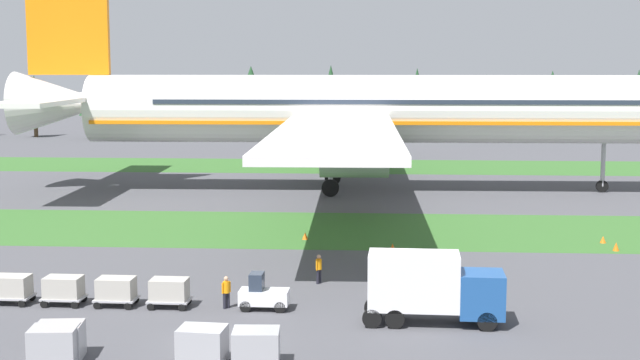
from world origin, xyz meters
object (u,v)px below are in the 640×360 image
at_px(cargo_dolly_fourth, 11,287).
at_px(ground_crew_loader, 226,291).
at_px(taxiway_marker_1, 305,236).
at_px(taxiway_marker_2, 616,247).
at_px(cargo_dolly_lead, 169,290).
at_px(catering_truck, 432,286).
at_px(uld_container_1, 54,346).
at_px(taxiway_marker_0, 393,247).
at_px(airliner, 354,109).
at_px(cargo_dolly_second, 116,289).
at_px(uld_container_0, 60,341).
at_px(uld_container_2, 202,346).
at_px(uld_container_3, 256,348).
at_px(taxiway_marker_3, 603,240).
at_px(ground_crew_marshaller, 319,268).
at_px(baggage_tug, 263,294).
at_px(cargo_dolly_third, 64,288).

height_order(cargo_dolly_fourth, ground_crew_loader, ground_crew_loader).
height_order(taxiway_marker_1, taxiway_marker_2, taxiway_marker_2).
height_order(cargo_dolly_lead, catering_truck, catering_truck).
height_order(uld_container_1, taxiway_marker_0, uld_container_1).
height_order(airliner, cargo_dolly_second, airliner).
height_order(uld_container_0, uld_container_1, uld_container_1).
distance_m(airliner, uld_container_2, 54.24).
relative_size(uld_container_0, taxiway_marker_1, 3.69).
bearing_deg(uld_container_3, airliner, 87.04).
relative_size(uld_container_0, uld_container_3, 1.00).
bearing_deg(taxiway_marker_2, cargo_dolly_fourth, -156.03).
distance_m(uld_container_0, taxiway_marker_0, 28.25).
xyz_separation_m(ground_crew_loader, uld_container_0, (-5.97, -8.57, -0.15)).
distance_m(uld_container_0, taxiway_marker_2, 39.36).
bearing_deg(taxiway_marker_3, taxiway_marker_2, -85.40).
relative_size(cargo_dolly_second, taxiway_marker_3, 4.52).
height_order(cargo_dolly_second, ground_crew_loader, ground_crew_loader).
distance_m(uld_container_2, taxiway_marker_1, 27.96).
relative_size(ground_crew_marshaller, taxiway_marker_3, 3.52).
xyz_separation_m(baggage_tug, ground_crew_marshaller, (2.59, 5.84, 0.13)).
bearing_deg(uld_container_3, cargo_dolly_third, 141.81).
bearing_deg(ground_crew_loader, catering_truck, 125.41).
xyz_separation_m(uld_container_0, taxiway_marker_0, (15.02, 23.91, -0.54)).
relative_size(cargo_dolly_second, taxiway_marker_1, 4.12).
height_order(catering_truck, uld_container_0, catering_truck).
bearing_deg(cargo_dolly_third, uld_container_0, 19.63).
xyz_separation_m(baggage_tug, uld_container_0, (-7.93, -8.47, -0.02)).
bearing_deg(cargo_dolly_second, ground_crew_marshaller, 119.58).
bearing_deg(cargo_dolly_fourth, ground_crew_marshaller, 110.01).
distance_m(cargo_dolly_third, taxiway_marker_3, 38.18).
bearing_deg(uld_container_2, catering_truck, 33.15).
bearing_deg(catering_truck, uld_container_2, -54.93).
bearing_deg(ground_crew_loader, uld_container_0, 11.90).
height_order(baggage_tug, catering_truck, catering_truck).
bearing_deg(baggage_tug, cargo_dolly_fourth, -90.00).
bearing_deg(ground_crew_marshaller, cargo_dolly_second, -34.32).
height_order(cargo_dolly_second, cargo_dolly_fourth, same).
xyz_separation_m(cargo_dolly_fourth, taxiway_marker_2, (36.27, 16.12, -0.62)).
xyz_separation_m(cargo_dolly_third, uld_container_3, (11.67, -9.18, -0.11)).
bearing_deg(uld_container_3, uld_container_2, 175.73).
height_order(catering_truck, taxiway_marker_0, catering_truck).
bearing_deg(cargo_dolly_third, uld_container_3, 53.09).
xyz_separation_m(baggage_tug, taxiway_marker_0, (7.09, 15.44, -0.56)).
relative_size(airliner, taxiway_marker_1, 156.42).
relative_size(uld_container_3, taxiway_marker_3, 4.05).
bearing_deg(cargo_dolly_lead, uld_container_0, -17.44).
distance_m(ground_crew_marshaller, taxiway_marker_3, 23.83).
xyz_separation_m(baggage_tug, taxiway_marker_2, (22.55, 16.43, -0.51)).
relative_size(cargo_dolly_third, uld_container_0, 1.12).
xyz_separation_m(cargo_dolly_lead, uld_container_2, (3.50, -8.88, -0.11)).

